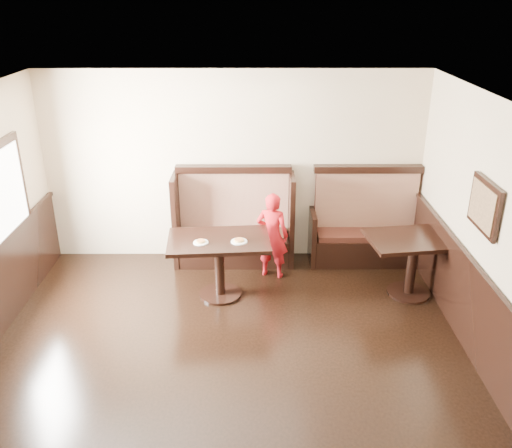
{
  "coord_description": "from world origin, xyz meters",
  "views": [
    {
      "loc": [
        0.3,
        -4.05,
        3.78
      ],
      "look_at": [
        0.32,
        2.35,
        1.0
      ],
      "focal_mm": 38.0,
      "sensor_mm": 36.0,
      "label": 1
    }
  ],
  "objects_px": {
    "booth_main": "(234,228)",
    "table_main": "(219,252)",
    "child": "(272,235)",
    "table_neighbor": "(413,252)",
    "booth_neighbor": "(365,231)"
  },
  "relations": [
    {
      "from": "booth_main",
      "to": "table_main",
      "type": "bearing_deg",
      "value": -98.71
    },
    {
      "from": "child",
      "to": "table_neighbor",
      "type": "bearing_deg",
      "value": -179.31
    },
    {
      "from": "booth_main",
      "to": "child",
      "type": "relative_size",
      "value": 1.4
    },
    {
      "from": "booth_neighbor",
      "to": "table_neighbor",
      "type": "relative_size",
      "value": 1.26
    },
    {
      "from": "table_main",
      "to": "table_neighbor",
      "type": "xyz_separation_m",
      "value": [
        2.54,
        0.03,
        -0.01
      ]
    },
    {
      "from": "booth_main",
      "to": "child",
      "type": "bearing_deg",
      "value": -41.49
    },
    {
      "from": "table_main",
      "to": "table_neighbor",
      "type": "distance_m",
      "value": 2.54
    },
    {
      "from": "booth_main",
      "to": "booth_neighbor",
      "type": "distance_m",
      "value": 1.95
    },
    {
      "from": "table_main",
      "to": "child",
      "type": "distance_m",
      "value": 0.9
    },
    {
      "from": "booth_neighbor",
      "to": "table_main",
      "type": "bearing_deg",
      "value": -153.78
    },
    {
      "from": "booth_main",
      "to": "table_neighbor",
      "type": "distance_m",
      "value": 2.59
    },
    {
      "from": "booth_neighbor",
      "to": "table_neighbor",
      "type": "height_order",
      "value": "booth_neighbor"
    },
    {
      "from": "booth_main",
      "to": "table_main",
      "type": "relative_size",
      "value": 1.28
    },
    {
      "from": "table_main",
      "to": "child",
      "type": "height_order",
      "value": "child"
    },
    {
      "from": "table_main",
      "to": "table_neighbor",
      "type": "bearing_deg",
      "value": -3.61
    }
  ]
}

